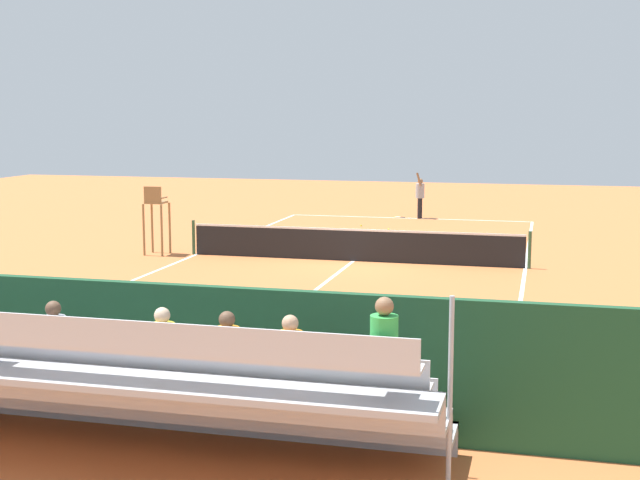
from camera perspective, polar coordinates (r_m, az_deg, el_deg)
ground_plane at (r=26.27m, az=2.17°, el=-1.37°), size 60.00×60.00×0.00m
court_line_markings at (r=26.30m, az=2.19°, el=-1.35°), size 10.10×22.20×0.01m
tennis_net at (r=26.19m, az=2.18°, el=-0.29°), size 10.30×0.10×1.07m
backdrop_wall at (r=13.02m, az=-11.11°, el=-7.04°), size 18.00×0.16×2.00m
bleacher_stand at (r=11.81m, az=-13.64°, el=-8.86°), size 9.06×2.40×2.48m
umpire_chair at (r=27.73m, az=-10.59°, el=1.75°), size 0.67×0.67×2.14m
courtside_bench at (r=13.24m, az=-3.57°, el=-8.63°), size 1.80×0.40×0.93m
equipment_bag at (r=13.74m, az=-9.65°, el=-9.74°), size 0.90×0.36×0.36m
tennis_player at (r=36.91m, az=6.49°, el=2.97°), size 0.40×0.55×1.93m
tennis_racket at (r=37.33m, az=5.07°, el=1.51°), size 0.57×0.43×0.03m
tennis_ball_near at (r=33.21m, az=4.46°, el=0.70°), size 0.07×0.07×0.07m
tennis_ball_far at (r=34.24m, az=2.68°, el=0.95°), size 0.07×0.07×0.07m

